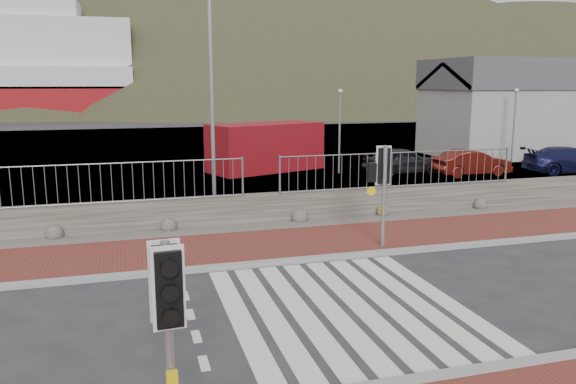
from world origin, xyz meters
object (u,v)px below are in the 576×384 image
object	(u,v)px
traffic_signal_near	(167,302)
car_c	(571,160)
streetlight	(216,92)
shipping_container	(266,147)
car_a	(402,161)
car_b	(472,163)
traffic_signal_far	(383,175)

from	to	relation	value
traffic_signal_near	car_c	distance (m)	26.22
streetlight	shipping_container	size ratio (longest dim) A/B	1.28
car_a	car_c	distance (m)	8.33
shipping_container	traffic_signal_near	bearing A→B (deg)	-127.33
streetlight	car_c	bearing A→B (deg)	6.26
streetlight	car_c	xyz separation A→B (m)	(18.17, 4.56, -3.47)
car_c	traffic_signal_near	bearing A→B (deg)	140.10
streetlight	car_b	world-z (taller)	streetlight
streetlight	traffic_signal_far	bearing A→B (deg)	-59.43
streetlight	car_a	size ratio (longest dim) A/B	1.90
shipping_container	car_b	world-z (taller)	shipping_container
car_a	car_c	xyz separation A→B (m)	(8.04, -2.19, -0.00)
traffic_signal_near	streetlight	xyz separation A→B (m)	(2.40, 11.65, 2.23)
traffic_signal_far	traffic_signal_near	bearing A→B (deg)	57.77
traffic_signal_far	shipping_container	world-z (taller)	traffic_signal_far
car_a	car_b	bearing A→B (deg)	-117.15
traffic_signal_far	streetlight	distance (m)	6.26
traffic_signal_far	streetlight	world-z (taller)	streetlight
streetlight	car_a	xyz separation A→B (m)	(10.14, 6.75, -3.47)
car_b	car_c	distance (m)	5.12
car_a	car_c	world-z (taller)	car_a
traffic_signal_near	traffic_signal_far	world-z (taller)	traffic_signal_far
streetlight	shipping_container	xyz separation A→B (m)	(3.97, 9.69, -2.93)
traffic_signal_far	car_c	xyz separation A→B (m)	(14.51, 9.18, -1.37)
traffic_signal_far	car_b	xyz separation A→B (m)	(9.46, 9.99, -1.41)
streetlight	car_c	world-z (taller)	streetlight
streetlight	car_a	distance (m)	12.66
shipping_container	car_b	xyz separation A→B (m)	(9.15, -4.32, -0.58)
traffic_signal_near	shipping_container	xyz separation A→B (m)	(6.38, 21.33, -0.70)
traffic_signal_near	traffic_signal_far	size ratio (longest dim) A/B	0.94
traffic_signal_near	car_b	size ratio (longest dim) A/B	0.70
shipping_container	car_b	size ratio (longest dim) A/B	1.53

